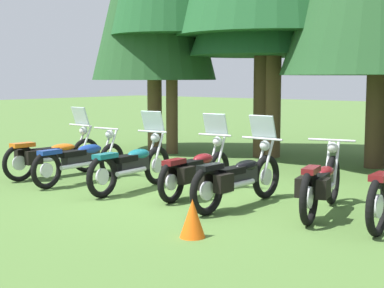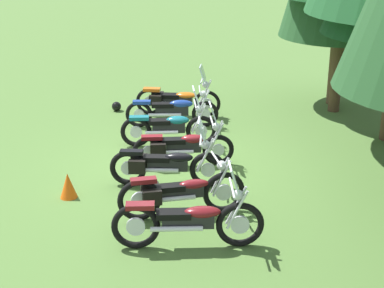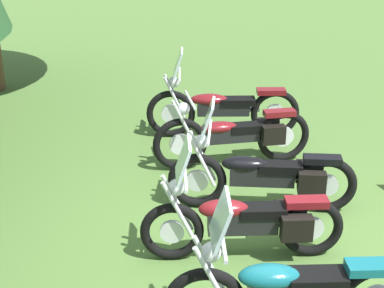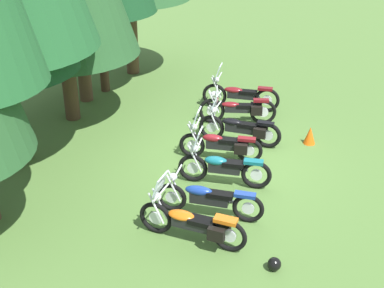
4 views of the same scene
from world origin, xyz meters
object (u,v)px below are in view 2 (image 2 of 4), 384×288
traffic_cone (68,186)px  dropped_helmet (116,106)px  motorcycle_5 (180,193)px  motorcycle_6 (190,220)px  motorcycle_0 (177,99)px  motorcycle_1 (173,110)px  motorcycle_3 (182,146)px  motorcycle_2 (170,126)px  motorcycle_4 (166,164)px

traffic_cone → dropped_helmet: traffic_cone is taller
motorcycle_5 → motorcycle_6: size_ratio=0.92×
motorcycle_6 → dropped_helmet: size_ratio=9.36×
motorcycle_0 → traffic_cone: motorcycle_0 is taller
motorcycle_1 → motorcycle_3: (2.46, 0.35, 0.01)m
motorcycle_0 → motorcycle_2: bearing=-86.1°
motorcycle_1 → dropped_helmet: 2.08m
motorcycle_0 → motorcycle_2: same height
dropped_helmet → motorcycle_4: bearing=19.9°
motorcycle_6 → motorcycle_3: bearing=90.8°
motorcycle_3 → motorcycle_6: size_ratio=0.89×
motorcycle_2 → motorcycle_4: motorcycle_4 is taller
motorcycle_4 → traffic_cone: 1.88m
motorcycle_4 → traffic_cone: motorcycle_4 is taller
motorcycle_2 → motorcycle_4: bearing=-93.2°
motorcycle_2 → motorcycle_3: motorcycle_2 is taller
motorcycle_2 → motorcycle_4: 2.16m
motorcycle_0 → motorcycle_4: 4.40m
traffic_cone → motorcycle_6: bearing=53.9°
motorcycle_4 → traffic_cone: size_ratio=4.70×
motorcycle_3 → motorcycle_6: bearing=-90.9°
traffic_cone → dropped_helmet: 5.30m
motorcycle_0 → dropped_helmet: 1.72m
motorcycle_1 → motorcycle_3: motorcycle_3 is taller
motorcycle_2 → motorcycle_6: (4.41, 0.61, 0.01)m
motorcycle_0 → motorcycle_3: motorcycle_0 is taller
motorcycle_1 → motorcycle_6: size_ratio=0.97×
motorcycle_5 → motorcycle_6: 1.05m
motorcycle_0 → motorcycle_6: 6.68m
motorcycle_1 → motorcycle_5: motorcycle_5 is taller
motorcycle_4 → motorcycle_5: 1.27m
dropped_helmet → motorcycle_5: bearing=18.9°
motorcycle_0 → motorcycle_3: size_ratio=1.06×
motorcycle_3 → motorcycle_6: motorcycle_6 is taller
motorcycle_4 → motorcycle_5: bearing=-74.3°
motorcycle_6 → traffic_cone: bearing=139.8°
motorcycle_1 → traffic_cone: motorcycle_1 is taller
motorcycle_3 → dropped_helmet: (-3.72, -1.97, -0.32)m
motorcycle_2 → motorcycle_6: size_ratio=0.92×
motorcycle_5 → dropped_helmet: bearing=94.9°
motorcycle_4 → dropped_helmet: motorcycle_4 is taller
motorcycle_0 → motorcycle_3: 3.39m
motorcycle_1 → motorcycle_4: (3.47, 0.10, 0.02)m
motorcycle_3 → traffic_cone: bearing=-148.1°
motorcycle_5 → motorcycle_6: (1.02, 0.21, 0.03)m
traffic_cone → dropped_helmet: size_ratio=1.88×
motorcycle_0 → motorcycle_1: size_ratio=0.97×
motorcycle_4 → motorcycle_2: bearing=93.1°
motorcycle_5 → motorcycle_4: bearing=90.7°
motorcycle_5 → motorcycle_6: motorcycle_6 is taller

